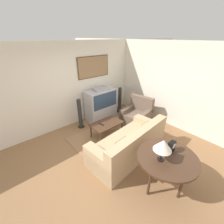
% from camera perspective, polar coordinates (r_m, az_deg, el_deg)
% --- Properties ---
extents(ground_plane, '(12.00, 12.00, 0.00)m').
position_cam_1_polar(ground_plane, '(4.10, -0.94, -16.10)').
color(ground_plane, '#8E6642').
extents(wall_back, '(12.00, 0.10, 2.70)m').
position_cam_1_polar(wall_back, '(5.05, -16.88, 9.22)').
color(wall_back, silver).
rests_on(wall_back, ground_plane).
extents(wall_right, '(0.06, 12.00, 2.70)m').
position_cam_1_polar(wall_right, '(5.30, 21.57, 9.21)').
color(wall_right, silver).
rests_on(wall_right, ground_plane).
extents(area_rug, '(2.45, 1.41, 0.01)m').
position_cam_1_polar(area_rug, '(4.84, -0.54, -8.29)').
color(area_rug, '#99704C').
rests_on(area_rug, ground_plane).
extents(tv, '(1.10, 0.56, 1.20)m').
position_cam_1_polar(tv, '(5.49, -4.21, 2.95)').
color(tv, '#B7B7BC').
rests_on(tv, ground_plane).
extents(couch, '(2.19, 1.08, 0.88)m').
position_cam_1_polar(couch, '(3.93, 6.58, -12.32)').
color(couch, tan).
rests_on(couch, ground_plane).
extents(armchair, '(0.97, 0.99, 0.93)m').
position_cam_1_polar(armchair, '(5.35, 9.48, -1.31)').
color(armchair, brown).
rests_on(armchair, ground_plane).
extents(coffee_table, '(0.94, 0.58, 0.45)m').
position_cam_1_polar(coffee_table, '(4.56, -2.06, -4.76)').
color(coffee_table, '#472D1E').
rests_on(coffee_table, ground_plane).
extents(console_table, '(1.14, 1.14, 0.78)m').
position_cam_1_polar(console_table, '(3.16, 20.23, -16.51)').
color(console_table, '#472D1E').
rests_on(console_table, ground_plane).
extents(table_lamp, '(0.32, 0.32, 0.44)m').
position_cam_1_polar(table_lamp, '(2.79, 18.86, -11.93)').
color(table_lamp, black).
rests_on(table_lamp, console_table).
extents(mantel_clock, '(0.15, 0.10, 0.23)m').
position_cam_1_polar(mantel_clock, '(3.18, 21.70, -12.15)').
color(mantel_clock, black).
rests_on(mantel_clock, console_table).
extents(remote, '(0.07, 0.16, 0.02)m').
position_cam_1_polar(remote, '(4.46, -4.08, -4.69)').
color(remote, black).
rests_on(remote, coffee_table).
extents(speaker_tower_left, '(0.23, 0.23, 1.02)m').
position_cam_1_polar(speaker_tower_left, '(5.06, -12.10, -0.91)').
color(speaker_tower_left, black).
rests_on(speaker_tower_left, ground_plane).
extents(speaker_tower_right, '(0.23, 0.23, 1.02)m').
position_cam_1_polar(speaker_tower_right, '(6.03, 2.96, 4.38)').
color(speaker_tower_right, black).
rests_on(speaker_tower_right, ground_plane).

